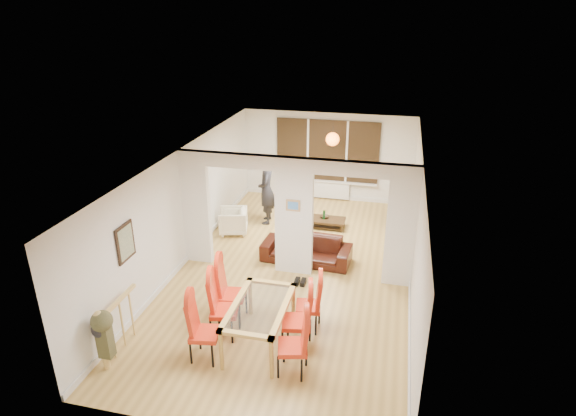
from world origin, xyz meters
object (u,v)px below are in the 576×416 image
(dining_chair_rc, at_px, (308,302))
(dining_table, at_px, (260,324))
(person, at_px, (267,190))
(coffee_table, at_px, (325,223))
(sofa, at_px, (306,249))
(armchair, at_px, (233,221))
(dining_chair_lb, at_px, (224,307))
(dining_chair_la, at_px, (205,329))
(bowl, at_px, (324,217))
(dining_chair_ra, at_px, (293,343))
(bottle, at_px, (324,214))
(dining_chair_rb, at_px, (297,317))
(dining_chair_lc, at_px, (232,291))
(television, at_px, (389,212))

(dining_chair_rc, bearing_deg, dining_table, -149.68)
(person, xyz_separation_m, coffee_table, (1.57, 0.02, -0.80))
(sofa, distance_m, armchair, 2.36)
(dining_table, height_order, dining_chair_lb, dining_chair_lb)
(dining_chair_la, relative_size, bowl, 4.96)
(dining_chair_lb, relative_size, dining_chair_rc, 1.08)
(dining_chair_ra, distance_m, bottle, 5.50)
(dining_chair_lb, bearing_deg, armchair, 94.86)
(dining_table, xyz_separation_m, bowl, (0.30, 5.00, -0.11))
(dining_chair_rc, relative_size, bottle, 4.18)
(dining_chair_ra, bearing_deg, dining_chair_rb, 82.87)
(person, bearing_deg, dining_chair_ra, 7.84)
(dining_chair_rb, bearing_deg, dining_chair_la, -166.33)
(dining_chair_rc, distance_m, armchair, 4.37)
(dining_chair_lc, distance_m, dining_chair_ra, 1.80)
(dining_chair_lb, height_order, dining_chair_rb, dining_chair_rb)
(dining_table, bearing_deg, coffee_table, 86.21)
(dining_chair_lb, relative_size, bottle, 4.53)
(dining_chair_ra, bearing_deg, dining_chair_la, 166.59)
(dining_chair_lb, xyz_separation_m, dining_chair_rc, (1.38, 0.52, -0.04))
(dining_chair_lb, distance_m, bottle, 4.94)
(dining_table, bearing_deg, dining_chair_la, -142.95)
(dining_chair_la, distance_m, dining_chair_rc, 1.89)
(dining_chair_lc, distance_m, bottle, 4.46)
(dining_chair_lc, bearing_deg, television, 54.66)
(person, bearing_deg, dining_chair_rc, 12.81)
(dining_chair_lc, height_order, coffee_table, dining_chair_lc)
(dining_chair_lb, bearing_deg, dining_chair_la, -111.00)
(dining_chair_rc, bearing_deg, dining_chair_ra, -100.57)
(armchair, relative_size, person, 0.38)
(armchair, xyz_separation_m, bowl, (2.21, 0.92, -0.05))
(armchair, xyz_separation_m, television, (3.86, 1.56, -0.03))
(dining_chair_lc, bearing_deg, bowl, 69.58)
(dining_table, xyz_separation_m, coffee_table, (0.33, 4.93, -0.26))
(dining_chair_lc, bearing_deg, bottle, 69.26)
(dining_chair_rc, height_order, television, dining_chair_rc)
(dining_chair_lb, bearing_deg, dining_chair_rb, -13.81)
(dining_chair_la, relative_size, dining_chair_lb, 0.97)
(dining_chair_rb, distance_m, person, 5.23)
(television, xyz_separation_m, bottle, (-1.64, -0.73, 0.08))
(bowl, bearing_deg, bottle, -86.49)
(dining_chair_la, relative_size, person, 0.61)
(dining_chair_ra, relative_size, sofa, 0.56)
(dining_chair_rb, xyz_separation_m, sofa, (-0.42, 3.00, -0.30))
(dining_chair_ra, xyz_separation_m, coffee_table, (-0.37, 5.50, -0.44))
(dining_chair_la, height_order, bowl, dining_chair_la)
(dining_chair_la, bearing_deg, bowl, 69.78)
(dining_chair_la, xyz_separation_m, dining_chair_ra, (1.46, 0.00, -0.00))
(dining_chair_rc, relative_size, coffee_table, 1.02)
(dining_chair_lb, bearing_deg, bottle, 66.27)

